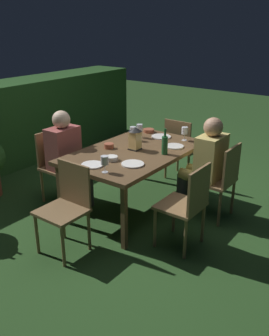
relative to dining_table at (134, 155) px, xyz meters
name	(u,v)px	position (x,y,z in m)	size (l,w,h in m)	color
ground_plane	(134,207)	(0.00, 0.00, -0.68)	(16.00, 16.00, 0.00)	#26471E
dining_table	(134,155)	(0.00, 0.00, 0.00)	(1.66, 1.03, 0.73)	brown
chair_head_far	(181,146)	(1.08, 0.00, -0.19)	(0.40, 0.42, 0.87)	brown
chair_head_near	(67,204)	(-1.08, 0.00, -0.19)	(0.40, 0.42, 0.87)	brown
chair_side_left_b	(220,178)	(0.37, -0.90, -0.19)	(0.42, 0.40, 0.87)	brown
person_in_mustard	(205,161)	(0.37, -0.71, -0.04)	(0.38, 0.47, 1.15)	tan
chair_side_left_a	(187,203)	(-0.37, -0.90, -0.19)	(0.42, 0.40, 0.87)	brown
chair_side_right_a	(57,163)	(-0.37, 0.90, -0.19)	(0.42, 0.40, 0.87)	brown
person_in_rust	(67,154)	(-0.37, 0.71, -0.04)	(0.38, 0.47, 1.15)	#9E4C47
lantern_centerpiece	(135,137)	(0.02, 0.01, 0.20)	(0.15, 0.15, 0.27)	black
green_bottle_on_table	(165,145)	(0.10, -0.34, 0.16)	(0.07, 0.07, 0.29)	#1E5B2D
wine_glass_a	(140,128)	(0.44, 0.25, 0.17)	(0.08, 0.08, 0.17)	silver
wine_glass_b	(185,131)	(0.67, -0.27, 0.17)	(0.08, 0.08, 0.17)	silver
wine_glass_c	(133,131)	(0.30, 0.25, 0.17)	(0.08, 0.08, 0.17)	silver
wine_glass_d	(105,161)	(-0.70, -0.16, 0.17)	(0.08, 0.08, 0.17)	silver
plate_a	(161,137)	(0.61, 0.03, 0.06)	(0.25, 0.25, 0.01)	silver
plate_b	(92,165)	(-0.64, 0.06, 0.06)	(0.23, 0.23, 0.01)	white
plate_c	(133,164)	(-0.38, -0.26, 0.06)	(0.24, 0.24, 0.01)	white
plate_d	(174,146)	(0.37, -0.30, 0.06)	(0.22, 0.22, 0.01)	silver
bowl_olives	(149,130)	(0.70, 0.28, 0.08)	(0.14, 0.14, 0.05)	#9E5138
bowl_bread	(109,146)	(-0.12, 0.28, 0.08)	(0.11, 0.11, 0.06)	#9E5138
bowl_salad	(112,158)	(-0.41, 0.00, 0.08)	(0.13, 0.13, 0.04)	silver
hedge_backdrop	(5,125)	(0.00, 2.45, -0.05)	(5.11, 0.71, 1.25)	#234C1E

